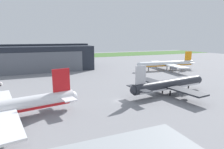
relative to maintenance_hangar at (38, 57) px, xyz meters
The scene contains 5 objects.
ground_plane 90.89m from the maintenance_hangar, 74.67° to the right, with size 440.00×440.00×0.00m, color gray.
grass_field_strip 94.33m from the maintenance_hangar, 75.25° to the left, with size 440.00×56.00×0.08m, color #426C30.
maintenance_hangar is the anchor object (origin of this frame).
airliner_far_right 91.93m from the maintenance_hangar, 26.01° to the right, with size 44.99×37.87×12.67m.
airliner_near_left 98.80m from the maintenance_hangar, 62.29° to the right, with size 37.77×32.53×12.55m.
Camera 1 is at (-27.62, -58.86, 22.26)m, focal length 30.32 mm.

